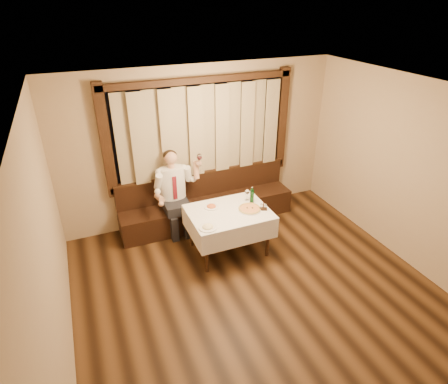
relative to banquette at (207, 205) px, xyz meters
name	(u,v)px	position (x,y,z in m)	size (l,w,h in m)	color
room	(251,189)	(0.00, -1.75, 1.19)	(5.01, 6.01, 2.81)	black
banquette	(207,205)	(0.00, 0.00, 0.00)	(3.20, 0.61, 0.94)	black
dining_table	(229,217)	(0.00, -1.02, 0.34)	(1.27, 0.97, 0.76)	black
pizza	(250,209)	(0.32, -1.11, 0.46)	(0.37, 0.37, 0.04)	white
pasta_red	(211,205)	(-0.21, -0.80, 0.48)	(0.24, 0.24, 0.08)	white
pasta_cream	(208,226)	(-0.47, -1.34, 0.48)	(0.27, 0.27, 0.09)	white
green_bottle	(252,196)	(0.46, -0.91, 0.57)	(0.06, 0.06, 0.29)	#0F461A
table_wine_glass	(247,192)	(0.42, -0.82, 0.59)	(0.08, 0.08, 0.20)	white
cruet_caddy	(263,207)	(0.52, -1.20, 0.49)	(0.13, 0.10, 0.13)	black
seated_man	(174,187)	(-0.62, -0.09, 0.55)	(0.84, 0.63, 1.49)	black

